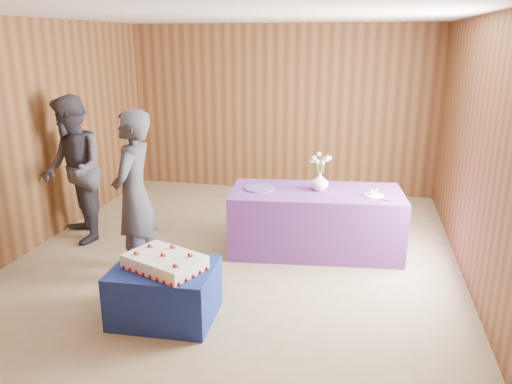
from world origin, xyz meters
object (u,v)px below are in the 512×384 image
(cake_table, at_px, (165,292))
(guest_left, at_px, (134,195))
(serving_table, at_px, (315,221))
(guest_right, at_px, (73,170))
(vase, at_px, (320,181))
(sheet_cake, at_px, (165,262))

(cake_table, bearing_deg, guest_left, 126.42)
(serving_table, relative_size, guest_right, 1.09)
(cake_table, bearing_deg, vase, 54.76)
(cake_table, relative_size, guest_left, 0.50)
(guest_left, bearing_deg, cake_table, 34.28)
(cake_table, xyz_separation_m, sheet_cake, (0.02, -0.01, 0.31))
(sheet_cake, height_order, guest_left, guest_left)
(cake_table, relative_size, sheet_cake, 1.10)
(guest_right, bearing_deg, sheet_cake, 8.83)
(sheet_cake, bearing_deg, serving_table, 80.00)
(cake_table, xyz_separation_m, serving_table, (1.18, 1.82, 0.12))
(serving_table, height_order, guest_left, guest_left)
(serving_table, bearing_deg, sheet_cake, -128.85)
(serving_table, bearing_deg, guest_left, -156.54)
(serving_table, distance_m, guest_left, 2.14)
(sheet_cake, bearing_deg, vase, 79.94)
(cake_table, bearing_deg, sheet_cake, -25.65)
(sheet_cake, relative_size, guest_left, 0.46)
(serving_table, bearing_deg, cake_table, -129.45)
(cake_table, xyz_separation_m, vase, (1.21, 1.86, 0.61))
(vase, xyz_separation_m, guest_left, (-1.83, -1.08, 0.04))
(cake_table, height_order, guest_right, guest_right)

